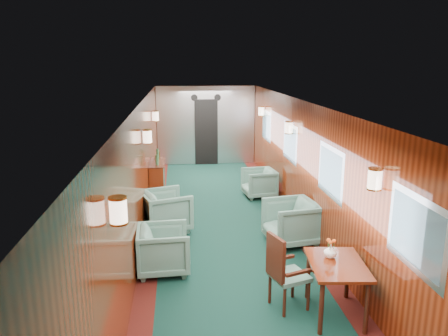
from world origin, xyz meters
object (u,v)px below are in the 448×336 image
object	(u,v)px
armchair_right_far	(259,183)
dining_table	(337,271)
side_chair	(283,269)
armchair_left_far	(166,211)
credenza	(158,182)
armchair_right_near	(291,222)
armchair_left_near	(164,249)

from	to	relation	value
armchair_right_far	dining_table	bearing A→B (deg)	-6.52
side_chair	armchair_left_far	xyz separation A→B (m)	(-1.56, 2.86, -0.16)
dining_table	side_chair	xyz separation A→B (m)	(-0.62, 0.21, -0.04)
credenza	armchair_right_near	world-z (taller)	credenza
dining_table	armchair_left_near	world-z (taller)	armchair_left_near
armchair_left_far	credenza	bearing A→B (deg)	-11.47
armchair_right_far	armchair_right_near	bearing A→B (deg)	-5.76
armchair_left_near	armchair_left_far	distance (m)	1.66
armchair_left_near	side_chair	bearing A→B (deg)	-130.55
armchair_left_far	armchair_right_far	world-z (taller)	armchair_left_far
armchair_left_far	armchair_right_far	size ratio (longest dim) A/B	1.17
dining_table	armchair_left_far	size ratio (longest dim) A/B	1.19
armchair_right_near	armchair_left_near	bearing A→B (deg)	-78.13
side_chair	armchair_right_near	distance (m)	2.14
dining_table	side_chair	distance (m)	0.66
dining_table	side_chair	world-z (taller)	side_chair
credenza	armchair_left_near	distance (m)	3.42
credenza	armchair_left_far	world-z (taller)	credenza
armchair_left_far	armchair_right_near	world-z (taller)	armchair_left_far
armchair_left_far	armchair_right_far	distance (m)	2.86
side_chair	credenza	size ratio (longest dim) A/B	0.84
armchair_right_near	credenza	bearing A→B (deg)	-146.05
side_chair	armchair_left_far	bearing A→B (deg)	100.07
side_chair	armchair_left_far	distance (m)	3.26
dining_table	armchair_left_near	xyz separation A→B (m)	(-2.17, 1.41, -0.24)
side_chair	armchair_right_far	xyz separation A→B (m)	(0.57, 4.77, -0.22)
armchair_right_near	armchair_left_far	bearing A→B (deg)	-119.79
side_chair	armchair_right_far	distance (m)	4.80
dining_table	armchair_right_far	world-z (taller)	dining_table
credenza	armchair_left_far	xyz separation A→B (m)	(0.23, -1.75, -0.09)
armchair_left_far	armchair_right_near	bearing A→B (deg)	-129.35
armchair_left_far	armchair_right_near	xyz separation A→B (m)	(2.19, -0.82, -0.00)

